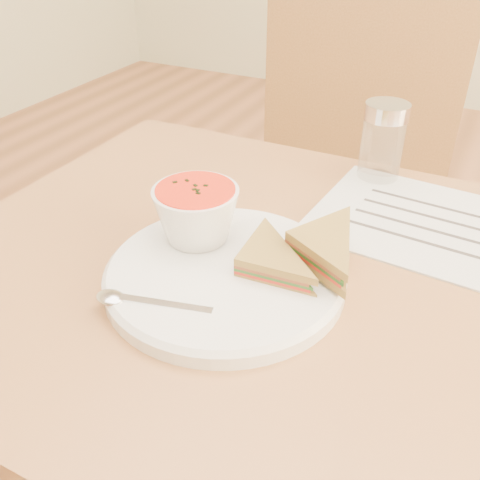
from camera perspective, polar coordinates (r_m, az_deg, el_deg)
The scene contains 9 objects.
dining_table at distance 0.92m, azimuth 7.00°, elevation -23.11°, with size 1.00×0.70×0.75m, color brown, non-canonical shape.
chair_far at distance 1.20m, azimuth 10.95°, elevation -0.27°, with size 0.43×0.43×0.97m, color brown, non-canonical shape.
plate at distance 0.63m, azimuth -1.62°, elevation -3.84°, with size 0.28×0.28×0.02m, color white, non-canonical shape.
soup_bowl at distance 0.66m, azimuth -4.65°, elevation 2.54°, with size 0.11×0.11×0.07m, color white, non-canonical shape.
sandwich_half_a at distance 0.60m, azimuth -0.67°, elevation -3.18°, with size 0.10×0.10×0.03m, color olive, non-canonical shape.
sandwich_half_b at distance 0.63m, azimuth 4.78°, elevation -0.31°, with size 0.10×0.10×0.03m, color olive, non-canonical shape.
spoon at distance 0.58m, azimuth -9.04°, elevation -6.70°, with size 0.17×0.03×0.01m, color silver, non-canonical shape.
paper_menu at distance 0.79m, azimuth 20.19°, elevation 1.45°, with size 0.33×0.24×0.00m, color white, non-canonical shape.
condiment_shaker at distance 0.87m, azimuth 14.95°, elevation 10.10°, with size 0.07×0.07×0.12m, color silver, non-canonical shape.
Camera 1 is at (0.13, -0.50, 1.14)m, focal length 40.00 mm.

